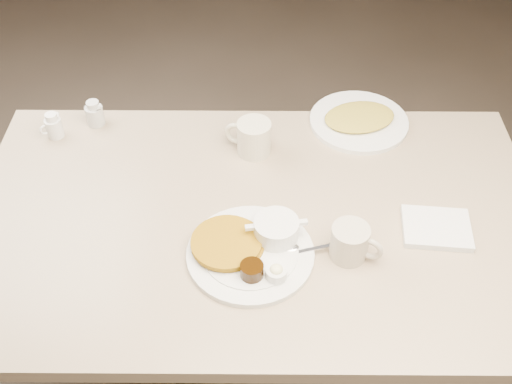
{
  "coord_description": "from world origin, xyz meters",
  "views": [
    {
      "loc": [
        0.01,
        -1.11,
        1.94
      ],
      "look_at": [
        0.0,
        0.02,
        0.82
      ],
      "focal_mm": 43.92,
      "sensor_mm": 36.0,
      "label": 1
    }
  ],
  "objects_px": {
    "main_plate": "(252,247)",
    "hash_plate": "(359,120)",
    "coffee_mug_near": "(351,242)",
    "coffee_mug_far": "(253,137)",
    "diner_table": "(256,258)",
    "creamer_right": "(95,114)",
    "creamer_left": "(54,126)"
  },
  "relations": [
    {
      "from": "main_plate",
      "to": "hash_plate",
      "type": "xyz_separation_m",
      "value": [
        0.32,
        0.51,
        -0.01
      ]
    },
    {
      "from": "creamer_right",
      "to": "hash_plate",
      "type": "bearing_deg",
      "value": 0.35
    },
    {
      "from": "diner_table",
      "to": "creamer_right",
      "type": "bearing_deg",
      "value": 141.65
    },
    {
      "from": "diner_table",
      "to": "coffee_mug_far",
      "type": "relative_size",
      "value": 10.01
    },
    {
      "from": "diner_table",
      "to": "coffee_mug_far",
      "type": "height_order",
      "value": "coffee_mug_far"
    },
    {
      "from": "diner_table",
      "to": "hash_plate",
      "type": "bearing_deg",
      "value": 51.59
    },
    {
      "from": "creamer_right",
      "to": "hash_plate",
      "type": "height_order",
      "value": "creamer_right"
    },
    {
      "from": "main_plate",
      "to": "creamer_left",
      "type": "relative_size",
      "value": 4.99
    },
    {
      "from": "hash_plate",
      "to": "coffee_mug_far",
      "type": "bearing_deg",
      "value": -158.03
    },
    {
      "from": "creamer_right",
      "to": "main_plate",
      "type": "bearing_deg",
      "value": -46.6
    },
    {
      "from": "main_plate",
      "to": "creamer_right",
      "type": "height_order",
      "value": "creamer_right"
    },
    {
      "from": "diner_table",
      "to": "hash_plate",
      "type": "distance_m",
      "value": 0.53
    },
    {
      "from": "coffee_mug_near",
      "to": "coffee_mug_far",
      "type": "relative_size",
      "value": 0.94
    },
    {
      "from": "diner_table",
      "to": "creamer_right",
      "type": "height_order",
      "value": "creamer_right"
    },
    {
      "from": "creamer_left",
      "to": "main_plate",
      "type": "bearing_deg",
      "value": -37.19
    },
    {
      "from": "coffee_mug_far",
      "to": "creamer_right",
      "type": "distance_m",
      "value": 0.49
    },
    {
      "from": "creamer_left",
      "to": "coffee_mug_near",
      "type": "bearing_deg",
      "value": -28.67
    },
    {
      "from": "creamer_right",
      "to": "hash_plate",
      "type": "xyz_separation_m",
      "value": [
        0.8,
        0.0,
        -0.02
      ]
    },
    {
      "from": "diner_table",
      "to": "hash_plate",
      "type": "height_order",
      "value": "hash_plate"
    },
    {
      "from": "main_plate",
      "to": "coffee_mug_near",
      "type": "xyz_separation_m",
      "value": [
        0.24,
        -0.0,
        0.02
      ]
    },
    {
      "from": "coffee_mug_near",
      "to": "coffee_mug_far",
      "type": "xyz_separation_m",
      "value": [
        -0.24,
        0.39,
        0.0
      ]
    },
    {
      "from": "coffee_mug_near",
      "to": "creamer_right",
      "type": "height_order",
      "value": "coffee_mug_near"
    },
    {
      "from": "coffee_mug_near",
      "to": "creamer_right",
      "type": "bearing_deg",
      "value": 144.46
    },
    {
      "from": "coffee_mug_far",
      "to": "creamer_left",
      "type": "relative_size",
      "value": 1.87
    },
    {
      "from": "diner_table",
      "to": "coffee_mug_near",
      "type": "distance_m",
      "value": 0.34
    },
    {
      "from": "coffee_mug_near",
      "to": "hash_plate",
      "type": "relative_size",
      "value": 0.38
    },
    {
      "from": "diner_table",
      "to": "main_plate",
      "type": "xyz_separation_m",
      "value": [
        -0.01,
        -0.12,
        0.19
      ]
    },
    {
      "from": "creamer_right",
      "to": "coffee_mug_near",
      "type": "bearing_deg",
      "value": -35.54
    },
    {
      "from": "main_plate",
      "to": "hash_plate",
      "type": "bearing_deg",
      "value": 58.18
    },
    {
      "from": "diner_table",
      "to": "coffee_mug_near",
      "type": "xyz_separation_m",
      "value": [
        0.23,
        -0.13,
        0.22
      ]
    },
    {
      "from": "main_plate",
      "to": "hash_plate",
      "type": "relative_size",
      "value": 1.08
    },
    {
      "from": "main_plate",
      "to": "creamer_left",
      "type": "height_order",
      "value": "creamer_left"
    }
  ]
}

